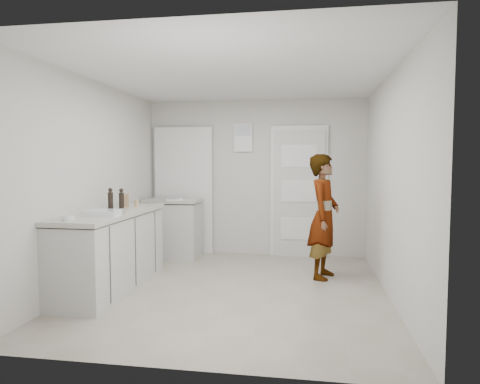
% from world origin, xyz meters
% --- Properties ---
extents(ground, '(4.00, 4.00, 0.00)m').
position_xyz_m(ground, '(0.00, 0.00, 0.00)').
color(ground, gray).
rests_on(ground, ground).
extents(room_shell, '(4.00, 4.00, 4.00)m').
position_xyz_m(room_shell, '(-0.17, 1.95, 1.02)').
color(room_shell, beige).
rests_on(room_shell, ground).
extents(main_counter, '(0.64, 1.96, 0.93)m').
position_xyz_m(main_counter, '(-1.45, -0.20, 0.43)').
color(main_counter, silver).
rests_on(main_counter, ground).
extents(side_counter, '(0.84, 0.61, 0.93)m').
position_xyz_m(side_counter, '(-1.25, 1.55, 0.43)').
color(side_counter, silver).
rests_on(side_counter, ground).
extents(person, '(0.52, 0.67, 1.61)m').
position_xyz_m(person, '(1.05, 0.70, 0.80)').
color(person, silver).
rests_on(person, ground).
extents(cake_mix_box, '(0.11, 0.07, 0.17)m').
position_xyz_m(cake_mix_box, '(-1.50, 0.30, 1.01)').
color(cake_mix_box, '#885E44').
rests_on(cake_mix_box, main_counter).
extents(spice_jar, '(0.06, 0.06, 0.09)m').
position_xyz_m(spice_jar, '(-1.37, 0.40, 0.97)').
color(spice_jar, tan).
rests_on(spice_jar, main_counter).
extents(oil_cruet_a, '(0.06, 0.06, 0.25)m').
position_xyz_m(oil_cruet_a, '(-1.47, 0.15, 1.04)').
color(oil_cruet_a, black).
rests_on(oil_cruet_a, main_counter).
extents(oil_cruet_b, '(0.06, 0.06, 0.28)m').
position_xyz_m(oil_cruet_b, '(-1.47, -0.15, 1.06)').
color(oil_cruet_b, black).
rests_on(oil_cruet_b, main_counter).
extents(baking_dish, '(0.38, 0.28, 0.06)m').
position_xyz_m(baking_dish, '(-1.36, -0.58, 0.95)').
color(baking_dish, silver).
rests_on(baking_dish, main_counter).
extents(egg_bowl, '(0.12, 0.12, 0.05)m').
position_xyz_m(egg_bowl, '(-1.51, -1.00, 0.95)').
color(egg_bowl, silver).
rests_on(egg_bowl, main_counter).
extents(papers, '(0.34, 0.39, 0.01)m').
position_xyz_m(papers, '(-1.20, 1.43, 0.93)').
color(papers, white).
rests_on(papers, side_counter).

